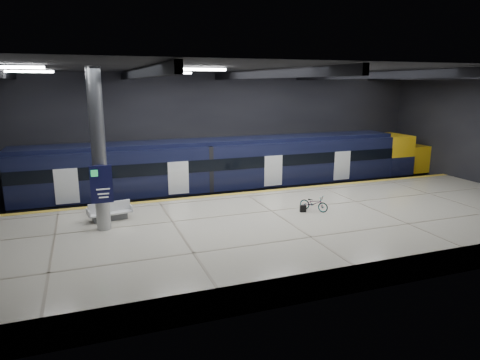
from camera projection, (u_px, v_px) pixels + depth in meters
ground at (263, 225)px, 22.53m from camera, size 30.00×30.00×0.00m
room_shell at (265, 116)px, 21.27m from camera, size 30.10×16.10×8.05m
platform at (284, 230)px, 20.12m from camera, size 30.00×11.00×1.10m
safety_strip at (245, 193)px, 24.80m from camera, size 30.00×0.40×0.01m
rails at (230, 198)px, 27.55m from camera, size 30.00×1.52×0.16m
train at (247, 167)px, 27.51m from camera, size 29.40×2.84×3.79m
bench at (110, 214)px, 19.85m from camera, size 2.07×1.12×0.87m
bicycle at (314, 203)px, 21.27m from camera, size 1.30×1.50×0.78m
pannier_bag at (303, 208)px, 21.12m from camera, size 0.34×0.25×0.35m
info_column at (99, 153)px, 17.92m from camera, size 0.90×0.78×6.90m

